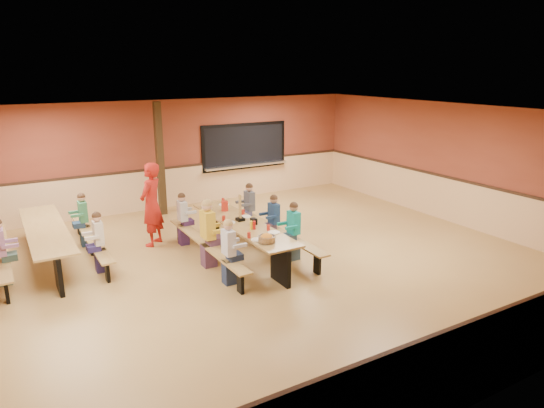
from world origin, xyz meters
TOP-DOWN VIEW (x-y plane):
  - ground at (0.00, 0.00)m, footprint 12.00×12.00m
  - room_envelope at (0.00, 0.00)m, footprint 12.04×10.04m
  - kitchen_pass_through at (2.60, 4.96)m, footprint 2.78×0.28m
  - structural_post at (-0.20, 4.40)m, footprint 0.18×0.18m
  - cafeteria_table_main at (0.27, 0.58)m, footprint 1.91×3.70m
  - cafeteria_table_second at (-3.29, 2.25)m, footprint 1.91×3.70m
  - seated_child_white_left at (-0.55, -0.52)m, footprint 0.37×0.30m
  - seated_adult_yellow at (-0.55, 0.43)m, footprint 0.44×0.36m
  - seated_child_grey_left at (-0.55, 1.86)m, footprint 0.35×0.29m
  - seated_child_teal_right at (1.10, -0.12)m, footprint 0.37×0.30m
  - seated_child_navy_right at (1.10, 0.68)m, footprint 0.36×0.29m
  - seated_child_char_right at (1.10, 1.81)m, footprint 0.37×0.30m
  - seated_child_purple_sec at (-4.11, 1.54)m, footprint 0.38×0.31m
  - seated_child_green_sec at (-2.46, 2.89)m, footprint 0.36×0.29m
  - seated_child_tan_sec at (-2.46, 1.24)m, footprint 0.36×0.29m
  - standing_woman at (-1.13, 2.19)m, footprint 0.80×0.80m
  - punch_pitcher at (0.33, 1.53)m, footprint 0.16×0.16m
  - chip_bowl at (0.13, -0.71)m, footprint 0.32×0.32m
  - napkin_dispenser at (0.43, 0.34)m, footprint 0.10×0.14m
  - condiment_mustard at (0.23, 0.09)m, footprint 0.06×0.06m
  - condiment_ketchup at (0.28, 0.05)m, footprint 0.06×0.06m
  - table_paddle at (0.30, 0.70)m, footprint 0.16×0.16m
  - place_settings at (0.27, 0.58)m, footprint 0.65×3.30m

SIDE VIEW (x-z plane):
  - ground at x=0.00m, z-range 0.00..0.00m
  - cafeteria_table_main at x=0.27m, z-range 0.16..0.90m
  - cafeteria_table_second at x=-3.29m, z-range 0.16..0.90m
  - seated_child_grey_left at x=-0.55m, z-range 0.00..1.17m
  - seated_child_navy_right at x=1.10m, z-range 0.00..1.18m
  - seated_child_tan_sec at x=-2.46m, z-range 0.00..1.19m
  - seated_child_green_sec at x=-2.46m, z-range 0.00..1.19m
  - seated_child_char_right at x=1.10m, z-range 0.00..1.20m
  - seated_child_teal_right at x=1.10m, z-range 0.00..1.21m
  - seated_child_white_left at x=-0.55m, z-range 0.00..1.21m
  - seated_child_purple_sec at x=-4.11m, z-range 0.00..1.24m
  - seated_adult_yellow at x=-0.55m, z-range 0.00..1.36m
  - room_envelope at x=0.00m, z-range -0.82..2.20m
  - place_settings at x=0.27m, z-range 0.74..0.85m
  - napkin_dispenser at x=0.43m, z-range 0.74..0.87m
  - chip_bowl at x=0.13m, z-range 0.74..0.89m
  - condiment_mustard at x=0.23m, z-range 0.74..0.91m
  - condiment_ketchup at x=0.28m, z-range 0.74..0.91m
  - punch_pitcher at x=0.33m, z-range 0.74..0.96m
  - table_paddle at x=0.30m, z-range 0.60..1.16m
  - standing_woman at x=-1.13m, z-range 0.00..1.87m
  - kitchen_pass_through at x=2.60m, z-range 0.80..2.18m
  - structural_post at x=-0.20m, z-range 0.00..3.00m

